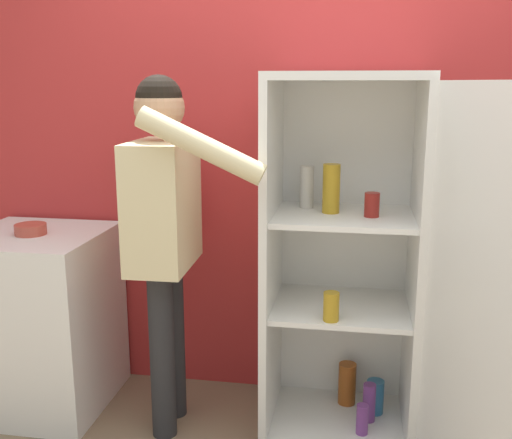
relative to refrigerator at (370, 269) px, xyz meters
The scene contains 5 objects.
wall_back 0.69m from the refrigerator, 124.01° to the left, with size 7.00×0.06×2.55m.
refrigerator is the anchor object (origin of this frame).
person 0.93m from the refrigerator, behind, with size 0.63×0.58×1.62m.
counter 1.64m from the refrigerator, behind, with size 0.65×0.64×0.88m.
bowl 1.60m from the refrigerator, behind, with size 0.15×0.15×0.05m.
Camera 1 is at (0.21, -1.95, 1.59)m, focal length 42.00 mm.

